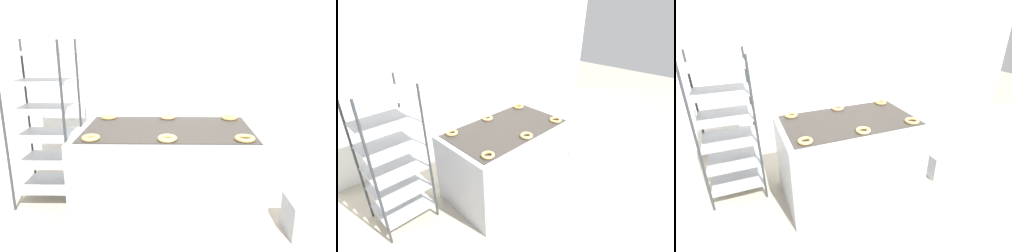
# 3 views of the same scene
# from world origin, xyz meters

# --- Properties ---
(ground_plane) EXTENTS (14.00, 14.00, 0.00)m
(ground_plane) POSITION_xyz_m (0.00, 0.00, 0.00)
(ground_plane) COLOR #B2A893
(wall_back) EXTENTS (8.00, 0.05, 2.80)m
(wall_back) POSITION_xyz_m (0.00, 2.12, 1.40)
(wall_back) COLOR white
(wall_back) RESTS_ON ground_plane
(fryer_machine) EXTENTS (1.45, 0.88, 0.86)m
(fryer_machine) POSITION_xyz_m (0.00, 0.69, 0.43)
(fryer_machine) COLOR #A8AAB2
(fryer_machine) RESTS_ON ground_plane
(baking_rack_cart) EXTENTS (0.56, 0.53, 1.56)m
(baking_rack_cart) POSITION_xyz_m (-1.18, 1.13, 0.79)
(baking_rack_cart) COLOR #33383D
(baking_rack_cart) RESTS_ON ground_plane
(glaze_bin) EXTENTS (0.28, 0.32, 0.30)m
(glaze_bin) POSITION_xyz_m (1.12, 0.55, 0.15)
(glaze_bin) COLOR #A8AAB2
(glaze_bin) RESTS_ON ground_plane
(donut_near_left) EXTENTS (0.13, 0.13, 0.03)m
(donut_near_left) POSITION_xyz_m (-0.55, 0.38, 0.88)
(donut_near_left) COLOR tan
(donut_near_left) RESTS_ON fryer_machine
(donut_near_center) EXTENTS (0.14, 0.14, 0.03)m
(donut_near_center) POSITION_xyz_m (0.00, 0.37, 0.88)
(donut_near_center) COLOR #D6B464
(donut_near_center) RESTS_ON fryer_machine
(donut_near_right) EXTENTS (0.15, 0.15, 0.03)m
(donut_near_right) POSITION_xyz_m (0.56, 0.38, 0.88)
(donut_near_right) COLOR #E0AA60
(donut_near_right) RESTS_ON fryer_machine
(donut_far_left) EXTENTS (0.13, 0.13, 0.03)m
(donut_far_left) POSITION_xyz_m (-0.54, 1.00, 0.88)
(donut_far_left) COLOR #E2AB5F
(donut_far_left) RESTS_ON fryer_machine
(donut_far_center) EXTENTS (0.14, 0.14, 0.03)m
(donut_far_center) POSITION_xyz_m (-0.01, 1.01, 0.88)
(donut_far_center) COLOR #E4AD6D
(donut_far_center) RESTS_ON fryer_machine
(donut_far_right) EXTENTS (0.14, 0.14, 0.03)m
(donut_far_right) POSITION_xyz_m (0.55, 1.00, 0.88)
(donut_far_right) COLOR #EBB95C
(donut_far_right) RESTS_ON fryer_machine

